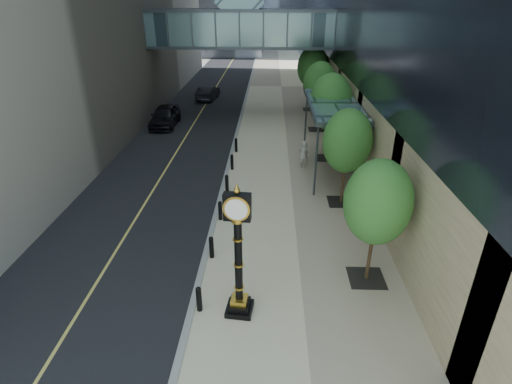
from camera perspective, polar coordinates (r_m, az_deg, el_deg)
ground at (r=14.09m, az=2.86°, el=-19.66°), size 320.00×320.00×0.00m
road at (r=51.25m, az=-5.64°, el=14.81°), size 8.00×180.00×0.02m
sidewalk at (r=50.82m, az=3.64°, el=14.81°), size 8.00×180.00×0.06m
curb at (r=50.88m, az=-1.02°, el=14.87°), size 0.25×180.00×0.07m
skywalk at (r=37.97m, az=-2.15°, el=22.66°), size 17.00×4.20×5.80m
entrance_canopy at (r=24.81m, az=11.04°, el=12.01°), size 3.00×8.00×4.38m
bollard_row at (r=21.25m, az=-4.61°, el=-0.68°), size 0.20×16.20×0.90m
street_trees at (r=28.34m, az=10.22°, el=12.99°), size 2.90×28.67×5.95m
street_clock at (r=13.45m, az=-2.51°, el=-10.01°), size 1.00×1.00×4.85m
pedestrian at (r=25.85m, az=6.78°, el=5.38°), size 0.75×0.58×1.82m
car_near at (r=35.50m, az=-12.88°, el=10.57°), size 2.11×5.07×1.72m
car_far at (r=44.30m, az=-6.88°, el=13.91°), size 2.13×4.59×1.46m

